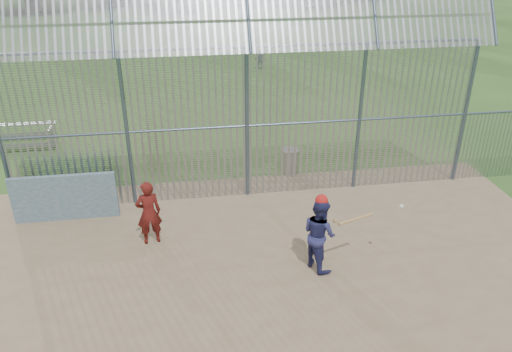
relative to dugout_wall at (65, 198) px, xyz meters
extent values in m
plane|color=#2D511E|center=(4.60, -2.90, -0.62)|extent=(120.00, 120.00, 0.00)
cube|color=#756047|center=(4.60, -3.40, -0.61)|extent=(14.00, 10.00, 0.02)
cube|color=#38566B|center=(0.00, 0.00, 0.00)|extent=(2.50, 0.12, 1.20)
imported|color=navy|center=(5.63, -2.84, 0.21)|extent=(0.87, 0.96, 1.62)
imported|color=maroon|center=(2.09, -1.36, 0.18)|extent=(0.63, 0.48, 1.55)
imported|color=slate|center=(7.14, 14.01, -0.11)|extent=(0.63, 0.35, 1.01)
sphere|color=red|center=(5.63, -2.84, 1.00)|extent=(0.26, 0.26, 0.26)
cylinder|color=#AA7F4C|center=(6.33, -2.99, 0.59)|extent=(0.82, 0.34, 0.07)
sphere|color=#AA7F4C|center=(5.90, -2.99, 0.59)|extent=(0.09, 0.09, 0.09)
sphere|color=white|center=(7.26, -3.05, 0.85)|extent=(0.09, 0.09, 0.09)
cylinder|color=gray|center=(6.03, 1.81, -0.27)|extent=(0.52, 0.52, 0.70)
cylinder|color=#9EA0A5|center=(6.03, 1.81, 0.10)|extent=(0.56, 0.56, 0.05)
sphere|color=#9EA0A5|center=(6.03, 1.81, 0.15)|extent=(0.10, 0.10, 0.10)
cube|color=slate|center=(-2.73, 4.64, -0.42)|extent=(3.00, 0.25, 0.05)
cube|color=slate|center=(-2.73, 4.99, -0.17)|extent=(3.00, 0.25, 0.05)
cube|color=slate|center=(-2.73, 5.34, 0.08)|extent=(3.00, 0.25, 0.05)
cube|color=gray|center=(-1.33, 4.99, -0.27)|extent=(0.06, 0.90, 0.70)
cylinder|color=#47566B|center=(1.60, 0.60, 1.38)|extent=(0.10, 0.10, 4.00)
cylinder|color=#47566B|center=(4.60, 0.60, 1.38)|extent=(0.10, 0.10, 4.00)
cylinder|color=#47566B|center=(7.60, 0.60, 1.38)|extent=(0.10, 0.10, 4.00)
cylinder|color=#47566B|center=(10.60, 0.60, 1.38)|extent=(0.10, 0.10, 4.00)
cylinder|color=#47566B|center=(4.60, 0.60, 3.38)|extent=(12.00, 0.07, 0.07)
cylinder|color=#47566B|center=(4.60, 0.60, 1.38)|extent=(12.00, 0.06, 0.06)
cube|color=gray|center=(4.60, 0.60, 1.38)|extent=(12.00, 0.02, 4.00)
cube|color=gray|center=(4.60, 0.23, 4.03)|extent=(12.00, 0.77, 1.31)
cylinder|color=#47566B|center=(10.60, 0.60, 0.38)|extent=(0.08, 0.08, 2.00)
camera|label=1|loc=(2.99, -11.29, 5.87)|focal=35.00mm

